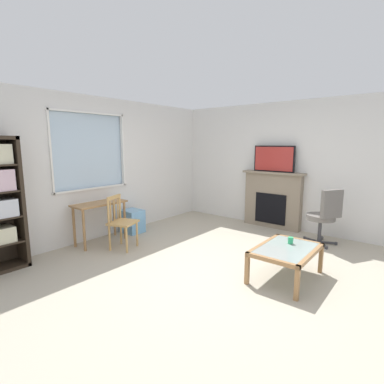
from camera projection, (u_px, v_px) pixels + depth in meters
ground at (213, 270)px, 4.09m from camera, size 6.25×6.12×0.02m
wall_back_with_window at (104, 170)px, 5.50m from camera, size 5.25×0.15×2.59m
wall_right at (289, 166)px, 5.93m from camera, size 0.12×5.32×2.59m
desk_under_window at (100, 210)px, 5.10m from camera, size 0.92×0.41×0.73m
wooden_chair at (121, 222)px, 4.85m from camera, size 0.53×0.52×0.90m
plastic_drawer_unit at (132, 221)px, 5.77m from camera, size 0.35×0.40×0.45m
fireplace at (272, 200)px, 6.08m from camera, size 0.26×1.30×1.18m
tv at (274, 159)px, 5.93m from camera, size 0.06×0.86×0.53m
office_chair at (325, 214)px, 4.98m from camera, size 0.61×0.62×1.00m
coffee_table at (286, 252)px, 3.77m from camera, size 0.98×0.68×0.42m
sippy_cup at (291, 240)px, 3.91m from camera, size 0.07×0.07×0.09m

